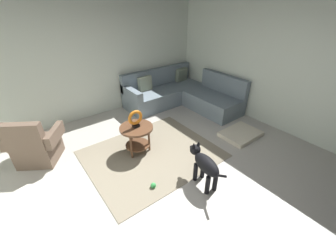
# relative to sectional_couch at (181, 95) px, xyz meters

# --- Properties ---
(ground_plane) EXTENTS (6.00, 6.00, 0.10)m
(ground_plane) POSITION_rel_sectional_couch_xyz_m (-1.99, -2.02, -0.34)
(ground_plane) COLOR #B7B2A8
(wall_back) EXTENTS (6.00, 0.12, 2.70)m
(wall_back) POSITION_rel_sectional_couch_xyz_m (-1.99, 0.92, 1.06)
(wall_back) COLOR silver
(wall_back) RESTS_ON ground_plane
(wall_right) EXTENTS (0.12, 6.00, 2.70)m
(wall_right) POSITION_rel_sectional_couch_xyz_m (0.95, -2.02, 1.06)
(wall_right) COLOR silver
(wall_right) RESTS_ON ground_plane
(area_rug) EXTENTS (2.30, 1.90, 0.01)m
(area_rug) POSITION_rel_sectional_couch_xyz_m (-1.84, -1.32, -0.28)
(area_rug) COLOR gray
(area_rug) RESTS_ON ground_plane
(sectional_couch) EXTENTS (2.20, 2.25, 0.88)m
(sectional_couch) POSITION_rel_sectional_couch_xyz_m (0.00, 0.00, 0.00)
(sectional_couch) COLOR slate
(sectional_couch) RESTS_ON ground_plane
(armchair) EXTENTS (1.00, 0.94, 0.88)m
(armchair) POSITION_rel_sectional_couch_xyz_m (-3.52, -0.27, 0.03)
(armchair) COLOR brown
(armchair) RESTS_ON ground_plane
(side_table) EXTENTS (0.60, 0.60, 0.54)m
(side_table) POSITION_rel_sectional_couch_xyz_m (-1.99, -1.09, 0.13)
(side_table) COLOR brown
(side_table) RESTS_ON ground_plane
(torus_sculpture) EXTENTS (0.28, 0.08, 0.33)m
(torus_sculpture) POSITION_rel_sectional_couch_xyz_m (-1.99, -1.09, 0.42)
(torus_sculpture) COLOR black
(torus_sculpture) RESTS_ON side_table
(dog_bed_mat) EXTENTS (0.80, 0.60, 0.09)m
(dog_bed_mat) POSITION_rel_sectional_couch_xyz_m (-0.01, -1.94, -0.24)
(dog_bed_mat) COLOR beige
(dog_bed_mat) RESTS_ON ground_plane
(dog) EXTENTS (0.30, 0.84, 0.63)m
(dog) POSITION_rel_sectional_couch_xyz_m (-1.60, -2.41, 0.09)
(dog) COLOR black
(dog) RESTS_ON ground_plane
(dog_toy_ball) EXTENTS (0.09, 0.09, 0.09)m
(dog_toy_ball) POSITION_rel_sectional_couch_xyz_m (-2.28, -2.02, -0.25)
(dog_toy_ball) COLOR green
(dog_toy_ball) RESTS_ON ground_plane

